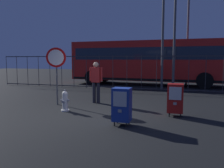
# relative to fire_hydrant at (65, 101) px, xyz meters

# --- Properties ---
(ground_plane) EXTENTS (60.00, 60.00, 0.00)m
(ground_plane) POSITION_rel_fire_hydrant_xyz_m (1.13, -0.36, -0.35)
(ground_plane) COLOR black
(fire_hydrant) EXTENTS (0.33, 0.32, 0.75)m
(fire_hydrant) POSITION_rel_fire_hydrant_xyz_m (0.00, 0.00, 0.00)
(fire_hydrant) COLOR silver
(fire_hydrant) RESTS_ON ground_plane
(newspaper_box_primary) EXTENTS (0.48, 0.42, 1.02)m
(newspaper_box_primary) POSITION_rel_fire_hydrant_xyz_m (2.30, -1.06, 0.22)
(newspaper_box_primary) COLOR black
(newspaper_box_primary) RESTS_ON ground_plane
(newspaper_box_secondary) EXTENTS (0.48, 0.42, 1.02)m
(newspaper_box_secondary) POSITION_rel_fire_hydrant_xyz_m (3.65, 0.40, 0.22)
(newspaper_box_secondary) COLOR black
(newspaper_box_secondary) RESTS_ON ground_plane
(stop_sign) EXTENTS (0.71, 0.31, 2.23)m
(stop_sign) POSITION_rel_fire_hydrant_xyz_m (-0.85, 0.92, 1.25)
(stop_sign) COLOR #4C4F54
(stop_sign) RESTS_ON ground_plane
(pedestrian) EXTENTS (0.55, 0.22, 1.67)m
(pedestrian) POSITION_rel_fire_hydrant_xyz_m (0.48, 1.73, 0.60)
(pedestrian) COLOR black
(pedestrian) RESTS_ON ground_plane
(fence_barrier) EXTENTS (18.03, 0.04, 2.00)m
(fence_barrier) POSITION_rel_fire_hydrant_xyz_m (1.13, 6.13, 0.67)
(fence_barrier) COLOR #2D2D33
(fence_barrier) RESTS_ON ground_plane
(bus_near) EXTENTS (10.57, 3.04, 3.00)m
(bus_near) POSITION_rel_fire_hydrant_xyz_m (1.46, 9.13, 1.36)
(bus_near) COLOR red
(bus_near) RESTS_ON ground_plane
(street_light_near_left) EXTENTS (0.32, 0.32, 8.00)m
(street_light_near_left) POSITION_rel_fire_hydrant_xyz_m (2.65, 6.80, 4.22)
(street_light_near_left) COLOR #4C4F54
(street_light_near_left) RESTS_ON ground_plane
(street_light_near_right) EXTENTS (0.32, 0.32, 7.22)m
(street_light_near_right) POSITION_rel_fire_hydrant_xyz_m (3.31, 6.86, 3.82)
(street_light_near_right) COLOR #4C4F54
(street_light_near_right) RESTS_ON ground_plane
(street_light_far_left) EXTENTS (0.32, 0.32, 7.10)m
(street_light_far_left) POSITION_rel_fire_hydrant_xyz_m (4.06, 9.76, 3.76)
(street_light_far_left) COLOR #4C4F54
(street_light_far_left) RESTS_ON ground_plane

